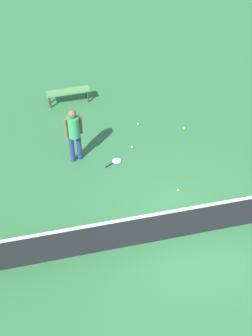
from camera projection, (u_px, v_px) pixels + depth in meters
ground_plane at (186, 235)px, 9.50m from camera, size 40.00×40.00×0.00m
court_net at (188, 221)px, 9.17m from camera, size 10.09×0.09×1.07m
player_near_side at (74, 131)px, 10.99m from camera, size 0.53×0.41×1.70m
tennis_racket_near_player at (116, 161)px, 11.56m from camera, size 0.59×0.44×0.03m
tennis_ball_near_player at (178, 190)px, 10.62m from camera, size 0.07×0.07×0.07m
tennis_ball_by_net at (138, 124)px, 12.98m from camera, size 0.07×0.07×0.07m
tennis_ball_midcourt at (132, 147)px, 12.05m from camera, size 0.07×0.07×0.07m
tennis_ball_baseline at (194, 219)px, 9.86m from camera, size 0.07×0.07×0.07m
tennis_ball_stray_left at (184, 128)px, 12.80m from camera, size 0.07×0.07×0.07m
courtside_bench at (68, 92)px, 13.76m from camera, size 1.52×0.49×0.48m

